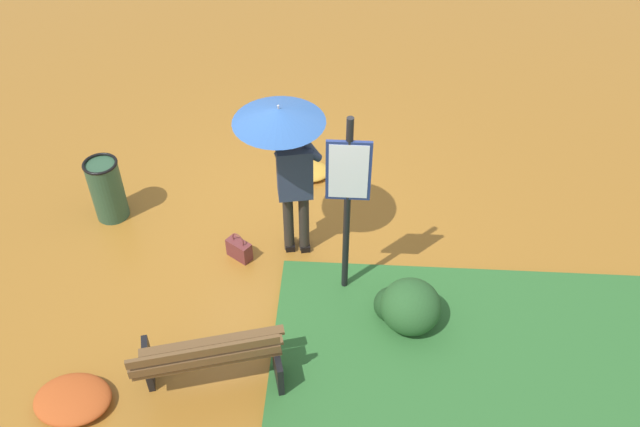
{
  "coord_description": "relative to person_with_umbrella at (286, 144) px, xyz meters",
  "views": [
    {
      "loc": [
        -0.83,
        5.89,
        5.76
      ],
      "look_at": [
        -0.52,
        0.54,
        0.85
      ],
      "focal_mm": 37.88,
      "sensor_mm": 36.0,
      "label": 1
    }
  ],
  "objects": [
    {
      "name": "person_with_umbrella",
      "position": [
        0.0,
        0.0,
        0.0
      ],
      "size": [
        0.96,
        0.96,
        2.04
      ],
      "color": "#2D2823",
      "rests_on": "ground_plane"
    },
    {
      "name": "info_sign_post",
      "position": [
        -0.66,
        0.58,
        -0.11
      ],
      "size": [
        0.44,
        0.07,
        2.3
      ],
      "color": "black",
      "rests_on": "ground_plane"
    },
    {
      "name": "leaf_pile_near_person",
      "position": [
        -0.12,
        -1.41,
        -1.49
      ],
      "size": [
        0.57,
        0.45,
        0.12
      ],
      "color": "gold",
      "rests_on": "ground_plane"
    },
    {
      "name": "shrub_cluster",
      "position": [
        -1.33,
        1.03,
        -1.28
      ],
      "size": [
        0.7,
        0.64,
        0.57
      ],
      "color": "#285628",
      "rests_on": "ground_plane"
    },
    {
      "name": "trash_bin",
      "position": [
        2.28,
        -0.47,
        -1.13
      ],
      "size": [
        0.42,
        0.42,
        0.83
      ],
      "color": "#2D5138",
      "rests_on": "ground_plane"
    },
    {
      "name": "park_bench",
      "position": [
        0.58,
        1.9,
        -1.15
      ],
      "size": [
        1.43,
        0.73,
        0.75
      ],
      "color": "black",
      "rests_on": "ground_plane"
    },
    {
      "name": "leaf_pile_by_bench",
      "position": [
        1.89,
        2.22,
        -1.47
      ],
      "size": [
        0.75,
        0.6,
        0.16
      ],
      "color": "#B74C1E",
      "rests_on": "ground_plane"
    },
    {
      "name": "handbag",
      "position": [
        0.58,
        0.16,
        -1.42
      ],
      "size": [
        0.33,
        0.29,
        0.37
      ],
      "color": "brown",
      "rests_on": "ground_plane"
    },
    {
      "name": "ground_plane",
      "position": [
        0.15,
        -0.26,
        -1.55
      ],
      "size": [
        18.0,
        18.0,
        0.0
      ],
      "primitive_type": "plane",
      "color": "#9E6623"
    }
  ]
}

